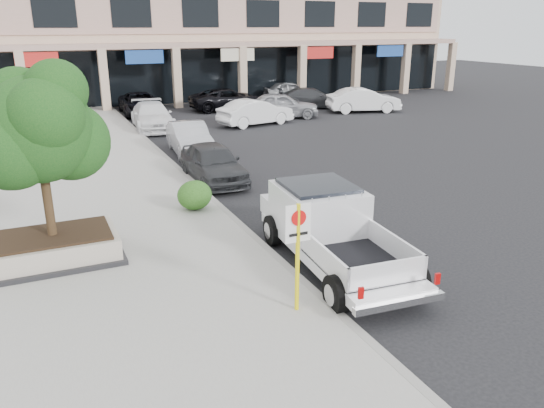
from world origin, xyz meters
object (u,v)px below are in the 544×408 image
(curb_car_c, at_px, (152,116))
(lot_car_e, at_px, (290,90))
(lot_car_c, at_px, (312,98))
(lot_car_f, at_px, (364,100))
(lot_car_d, at_px, (228,99))
(lot_car_a, at_px, (281,105))
(pickup_truck, at_px, (336,232))
(curb_car_a, at_px, (213,163))
(curb_car_d, at_px, (140,104))
(planter_tree, at_px, (44,129))
(curb_car_b, at_px, (189,138))
(no_parking_sign, at_px, (298,243))
(lot_car_b, at_px, (256,112))
(planter, at_px, (55,247))

(curb_car_c, bearing_deg, lot_car_e, 36.99)
(lot_car_c, bearing_deg, lot_car_f, -122.23)
(curb_car_c, xyz_separation_m, lot_car_d, (6.40, 4.96, 0.00))
(lot_car_a, height_order, lot_car_e, lot_car_a)
(pickup_truck, xyz_separation_m, lot_car_a, (8.24, 20.51, -0.13))
(lot_car_c, distance_m, lot_car_d, 5.98)
(curb_car_a, xyz_separation_m, curb_car_d, (0.59, 17.07, -0.01))
(planter_tree, bearing_deg, curb_car_b, 58.27)
(curb_car_b, relative_size, lot_car_c, 0.90)
(no_parking_sign, relative_size, lot_car_c, 0.47)
(curb_car_c, bearing_deg, no_parking_sign, -89.88)
(no_parking_sign, distance_m, curb_car_b, 15.18)
(lot_car_b, bearing_deg, curb_car_d, 27.33)
(curb_car_b, bearing_deg, planter, -117.15)
(curb_car_c, bearing_deg, planter, -105.06)
(curb_car_a, relative_size, lot_car_e, 1.03)
(no_parking_sign, height_order, curb_car_c, no_parking_sign)
(planter, relative_size, lot_car_d, 0.59)
(curb_car_c, distance_m, curb_car_d, 5.45)
(no_parking_sign, height_order, lot_car_a, no_parking_sign)
(curb_car_b, height_order, curb_car_d, curb_car_b)
(curb_car_b, height_order, lot_car_e, curb_car_b)
(planter_tree, xyz_separation_m, lot_car_e, (18.75, 24.93, -2.70))
(planter, bearing_deg, planter_tree, 48.97)
(no_parking_sign, distance_m, lot_car_e, 33.12)
(pickup_truck, distance_m, lot_car_d, 25.81)
(curb_car_b, bearing_deg, curb_car_c, 96.90)
(pickup_truck, bearing_deg, planter, 158.96)
(curb_car_d, xyz_separation_m, lot_car_c, (11.78, -2.07, -0.01))
(lot_car_f, bearing_deg, curb_car_a, 143.82)
(lot_car_a, relative_size, lot_car_c, 0.97)
(planter_tree, relative_size, lot_car_c, 0.82)
(curb_car_b, relative_size, lot_car_f, 0.89)
(lot_car_e, height_order, lot_car_f, lot_car_f)
(planter, bearing_deg, lot_car_c, 48.14)
(lot_car_f, bearing_deg, curb_car_c, 105.90)
(curb_car_d, bearing_deg, lot_car_a, -29.37)
(curb_car_a, height_order, lot_car_c, curb_car_a)
(planter_tree, bearing_deg, lot_car_d, 60.40)
(curb_car_d, xyz_separation_m, lot_car_e, (12.32, 2.56, -0.00))
(curb_car_c, relative_size, lot_car_d, 0.95)
(curb_car_d, relative_size, lot_car_a, 1.09)
(lot_car_c, bearing_deg, curb_car_c, 126.30)
(curb_car_a, height_order, lot_car_a, lot_car_a)
(curb_car_b, bearing_deg, lot_car_f, 30.96)
(curb_car_c, height_order, lot_car_f, lot_car_f)
(lot_car_a, distance_m, lot_car_f, 6.13)
(curb_car_c, height_order, lot_car_c, curb_car_c)
(lot_car_a, xyz_separation_m, lot_car_c, (3.79, 2.94, -0.10))
(curb_car_a, distance_m, lot_car_e, 23.49)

